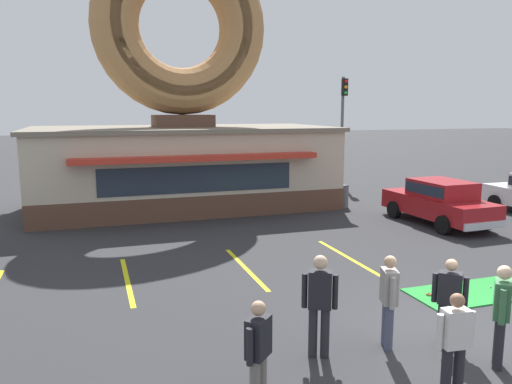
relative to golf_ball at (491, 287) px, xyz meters
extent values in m
plane|color=#2D2D30|center=(-2.34, -1.76, -0.05)|extent=(160.00, 160.00, 0.00)
cube|color=brown|center=(-4.88, 12.24, 0.40)|extent=(12.00, 6.00, 0.90)
cube|color=beige|center=(-4.88, 12.24, 2.00)|extent=(12.00, 6.00, 2.30)
cube|color=slate|center=(-4.88, 12.24, 3.23)|extent=(12.30, 6.30, 0.16)
cube|color=red|center=(-4.88, 8.94, 2.30)|extent=(9.00, 0.60, 0.20)
cube|color=#232D3D|center=(-4.88, 9.22, 1.50)|extent=(7.20, 0.03, 1.00)
cube|color=brown|center=(-4.88, 12.24, 3.56)|extent=(2.40, 1.80, 0.50)
torus|color=#B27F4C|center=(-4.88, 12.24, 7.36)|extent=(7.10, 1.90, 7.10)
torus|color=tan|center=(-4.88, 11.81, 7.36)|extent=(6.25, 1.05, 6.24)
cube|color=green|center=(0.32, -0.10, -0.04)|extent=(4.70, 1.38, 0.03)
torus|color=brown|center=(-1.66, 0.05, 0.00)|extent=(0.13, 0.13, 0.04)
sphere|color=white|center=(0.00, 0.00, 0.00)|extent=(0.04, 0.04, 0.04)
cube|color=silver|center=(7.90, 8.04, 0.37)|extent=(1.67, 0.15, 0.24)
cylinder|color=black|center=(6.99, 7.19, 0.27)|extent=(0.24, 0.65, 0.64)
cube|color=maroon|center=(3.17, 5.93, 0.61)|extent=(1.89, 4.45, 0.68)
cube|color=maroon|center=(3.18, 5.78, 1.25)|extent=(1.62, 2.15, 0.60)
cube|color=#232D3D|center=(3.18, 5.78, 1.27)|extent=(1.64, 2.06, 0.36)
cube|color=silver|center=(3.10, 8.16, 0.37)|extent=(1.67, 0.15, 0.24)
cube|color=silver|center=(3.24, 3.71, 0.37)|extent=(1.67, 0.15, 0.24)
cylinder|color=black|center=(2.25, 7.27, 0.27)|extent=(0.24, 0.65, 0.64)
cylinder|color=black|center=(4.01, 7.32, 0.27)|extent=(0.24, 0.65, 0.64)
cylinder|color=black|center=(2.33, 4.54, 0.27)|extent=(0.24, 0.65, 0.64)
cylinder|color=black|center=(4.09, 4.60, 0.27)|extent=(0.24, 0.65, 0.64)
cylinder|color=#232328|center=(-2.64, -2.93, 0.36)|extent=(0.15, 0.15, 0.83)
cylinder|color=#232328|center=(-2.50, -2.78, 0.36)|extent=(0.15, 0.15, 0.83)
cube|color=#386B42|center=(-2.57, -2.85, 1.08)|extent=(0.44, 0.44, 0.61)
cylinder|color=#386B42|center=(-2.74, -3.04, 1.05)|extent=(0.10, 0.10, 0.56)
cylinder|color=#386B42|center=(-2.40, -2.67, 1.05)|extent=(0.10, 0.10, 0.56)
sphere|color=beige|center=(-2.57, -2.85, 1.53)|extent=(0.22, 0.22, 0.22)
cylinder|color=slate|center=(-6.50, -2.63, 0.33)|extent=(0.15, 0.15, 0.77)
cube|color=black|center=(-6.58, -2.70, 0.99)|extent=(0.44, 0.44, 0.56)
cylinder|color=black|center=(-6.75, -2.88, 0.97)|extent=(0.10, 0.10, 0.52)
cylinder|color=black|center=(-6.40, -2.53, 0.97)|extent=(0.10, 0.10, 0.52)
sphere|color=tan|center=(-6.58, -2.70, 1.41)|extent=(0.21, 0.21, 0.21)
cylinder|color=#232328|center=(-5.06, -1.68, 0.38)|extent=(0.15, 0.15, 0.86)
cylinder|color=#232328|center=(-5.24, -1.60, 0.38)|extent=(0.15, 0.15, 0.86)
cube|color=black|center=(-5.15, -1.64, 1.13)|extent=(0.45, 0.38, 0.63)
cylinder|color=black|center=(-4.93, -1.75, 1.10)|extent=(0.10, 0.10, 0.58)
cylinder|color=black|center=(-5.38, -1.53, 1.10)|extent=(0.10, 0.10, 0.58)
sphere|color=beige|center=(-5.15, -1.64, 1.59)|extent=(0.23, 0.23, 0.23)
cylinder|color=#474C66|center=(-3.84, -1.61, 0.35)|extent=(0.15, 0.15, 0.81)
cylinder|color=#474C66|center=(-3.91, -1.80, 0.35)|extent=(0.15, 0.15, 0.81)
cube|color=gray|center=(-3.88, -1.71, 1.05)|extent=(0.35, 0.44, 0.59)
cylinder|color=gray|center=(-3.79, -1.47, 1.02)|extent=(0.10, 0.10, 0.54)
cylinder|color=gray|center=(-3.96, -1.94, 1.02)|extent=(0.10, 0.10, 0.54)
sphere|color=tan|center=(-3.88, -1.71, 1.49)|extent=(0.22, 0.22, 0.22)
cylinder|color=#232328|center=(-2.77, -2.05, 0.33)|extent=(0.15, 0.15, 0.77)
cylinder|color=#232328|center=(-2.91, -1.91, 0.33)|extent=(0.15, 0.15, 0.77)
cube|color=black|center=(-2.84, -1.98, 1.00)|extent=(0.44, 0.44, 0.56)
cylinder|color=black|center=(-2.66, -2.16, 0.97)|extent=(0.10, 0.10, 0.52)
cylinder|color=black|center=(-3.02, -1.81, 0.97)|extent=(0.10, 0.10, 0.52)
sphere|color=tan|center=(-2.84, -1.98, 1.41)|extent=(0.21, 0.21, 0.21)
cylinder|color=#232328|center=(-3.74, -3.32, 0.33)|extent=(0.15, 0.15, 0.76)
cylinder|color=#232328|center=(-3.94, -3.30, 0.33)|extent=(0.15, 0.15, 0.76)
cube|color=silver|center=(-3.84, -3.31, 0.99)|extent=(0.40, 0.28, 0.56)
cylinder|color=silver|center=(-3.59, -3.34, 0.96)|extent=(0.10, 0.10, 0.51)
cylinder|color=silver|center=(-4.09, -3.29, 0.96)|extent=(0.10, 0.10, 0.51)
sphere|color=#9E7051|center=(-3.84, -3.31, 1.40)|extent=(0.20, 0.20, 0.20)
cylinder|color=#51565B|center=(1.33, 9.73, 0.42)|extent=(0.56, 0.56, 0.95)
torus|color=#303437|center=(1.33, 9.73, 0.90)|extent=(0.57, 0.57, 0.05)
cylinder|color=#595B60|center=(4.45, 15.71, 2.85)|extent=(0.16, 0.16, 5.80)
cube|color=black|center=(4.45, 15.53, 5.20)|extent=(0.28, 0.24, 0.90)
sphere|color=red|center=(4.45, 15.41, 5.50)|extent=(0.18, 0.18, 0.18)
sphere|color=orange|center=(4.45, 15.41, 5.20)|extent=(0.18, 0.18, 0.18)
sphere|color=green|center=(4.45, 15.41, 4.90)|extent=(0.18, 0.18, 0.18)
cube|color=yellow|center=(-7.92, 3.24, -0.05)|extent=(0.12, 3.60, 0.01)
cube|color=yellow|center=(-4.92, 3.24, -0.05)|extent=(0.12, 3.60, 0.01)
cube|color=yellow|center=(-1.92, 3.24, -0.05)|extent=(0.12, 3.60, 0.01)
camera|label=1|loc=(-8.61, -8.71, 4.05)|focal=35.00mm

